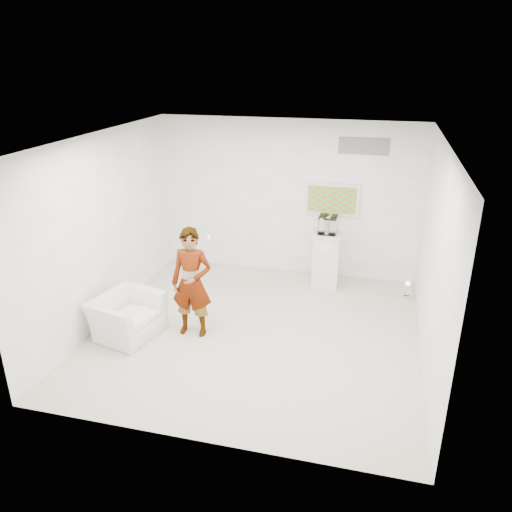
% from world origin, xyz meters
% --- Properties ---
extents(room, '(5.01, 5.01, 3.00)m').
position_xyz_m(room, '(0.00, 0.00, 1.50)').
color(room, beige).
rests_on(room, ground).
extents(tv, '(1.00, 0.08, 0.60)m').
position_xyz_m(tv, '(0.85, 2.45, 1.55)').
color(tv, silver).
rests_on(tv, room).
extents(logo_decal, '(0.90, 0.02, 0.30)m').
position_xyz_m(logo_decal, '(1.35, 2.49, 2.55)').
color(logo_decal, slate).
rests_on(logo_decal, room).
extents(person, '(0.65, 0.44, 1.72)m').
position_xyz_m(person, '(-0.94, -0.27, 0.86)').
color(person, white).
rests_on(person, room).
extents(armchair, '(1.07, 1.16, 0.64)m').
position_xyz_m(armchair, '(-1.91, -0.57, 0.32)').
color(armchair, white).
rests_on(armchair, room).
extents(pedestal, '(0.53, 0.53, 1.07)m').
position_xyz_m(pedestal, '(0.85, 1.92, 0.53)').
color(pedestal, silver).
rests_on(pedestal, room).
extents(floor_uplight, '(0.23, 0.23, 0.30)m').
position_xyz_m(floor_uplight, '(2.33, 1.80, 0.15)').
color(floor_uplight, white).
rests_on(floor_uplight, room).
extents(vitrine, '(0.33, 0.33, 0.32)m').
position_xyz_m(vitrine, '(0.85, 1.92, 1.23)').
color(vitrine, silver).
rests_on(vitrine, pedestal).
extents(console, '(0.07, 0.18, 0.24)m').
position_xyz_m(console, '(0.85, 1.92, 1.18)').
color(console, silver).
rests_on(console, pedestal).
extents(wii_remote, '(0.08, 0.15, 0.04)m').
position_xyz_m(wii_remote, '(-0.69, -0.11, 1.55)').
color(wii_remote, silver).
rests_on(wii_remote, person).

